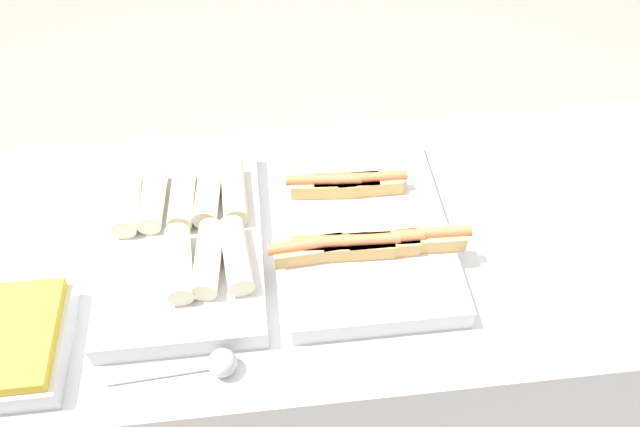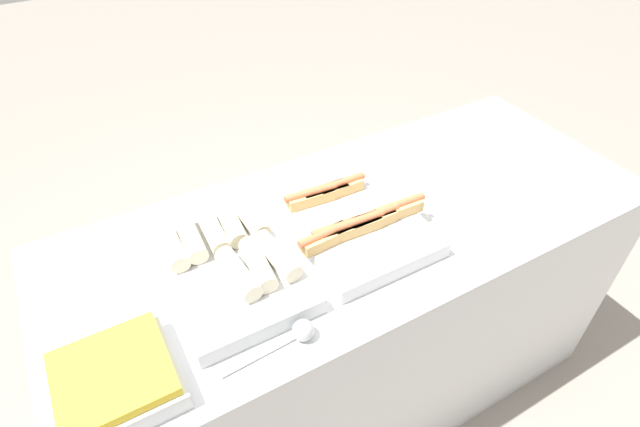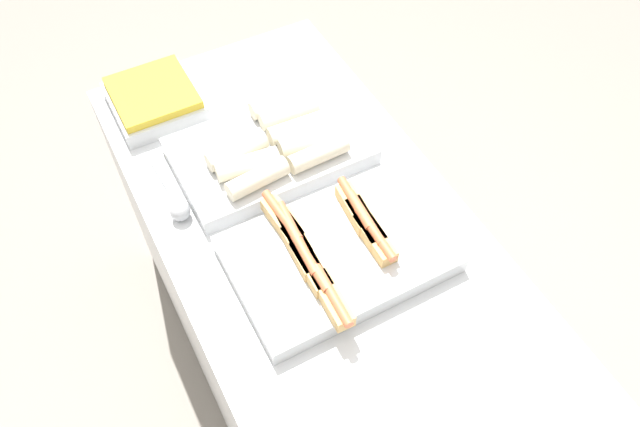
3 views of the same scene
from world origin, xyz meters
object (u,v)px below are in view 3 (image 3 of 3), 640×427
Objects in this scene: tray_hotdogs at (336,251)px; serving_spoon_near at (178,208)px; tray_wraps at (273,148)px; tray_side_front at (154,99)px.

tray_hotdogs reaches higher than serving_spoon_near.
tray_wraps is 2.02× the size of tray_side_front.
serving_spoon_near is (0.40, -0.08, -0.01)m from tray_side_front.
tray_hotdogs is at bearing 42.60° from serving_spoon_near.
tray_wraps is 0.40m from tray_side_front.
tray_side_front is (-0.71, -0.21, 0.00)m from tray_hotdogs.
tray_hotdogs reaches higher than tray_side_front.
serving_spoon_near is (-0.31, -0.28, -0.01)m from tray_hotdogs.
tray_wraps is 2.17× the size of serving_spoon_near.
tray_side_front is 1.07× the size of serving_spoon_near.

